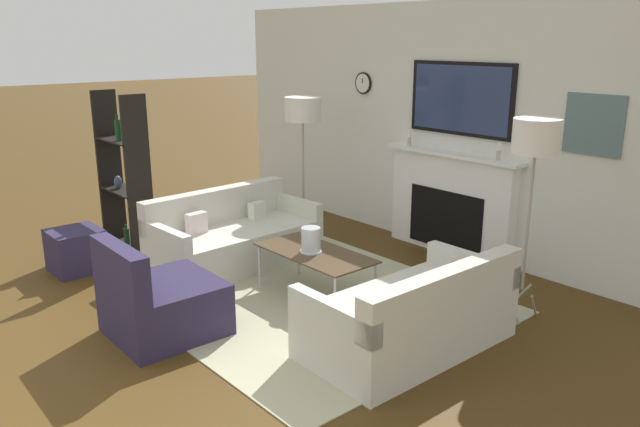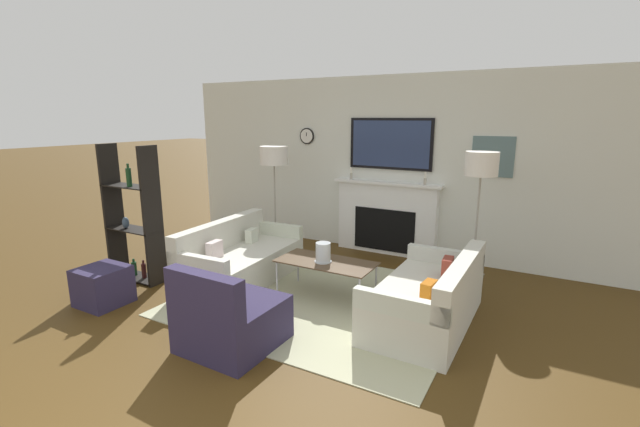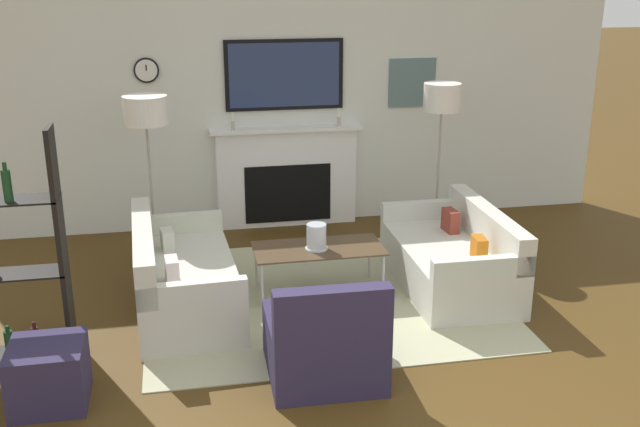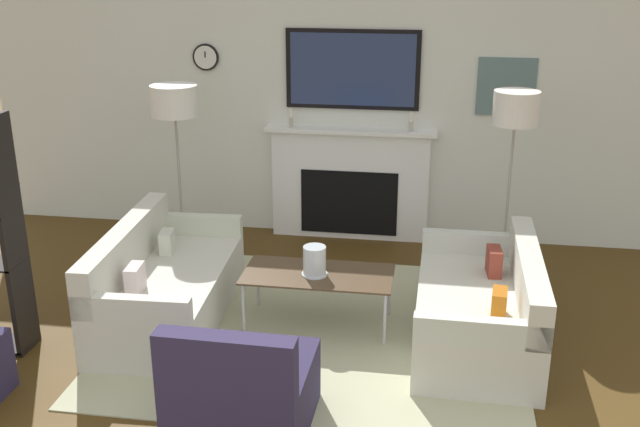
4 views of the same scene
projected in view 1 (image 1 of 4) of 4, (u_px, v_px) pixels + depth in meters
fireplace_wall at (460, 142)px, 6.71m from camera, size 7.48×0.28×2.70m
area_rug at (309, 299)px, 5.71m from camera, size 3.07×2.68×0.01m
couch_left at (233, 240)px, 6.53m from camera, size 0.91×1.78×0.77m
couch_right at (412, 317)px, 4.74m from camera, size 0.88×1.65×0.73m
armchair at (160, 303)px, 4.97m from camera, size 0.81×0.84×0.82m
coffee_table at (315, 255)px, 5.66m from camera, size 1.15×0.56×0.44m
hurricane_candle at (311, 241)px, 5.63m from camera, size 0.20×0.20×0.23m
floor_lamp_left at (303, 111)px, 7.09m from camera, size 0.42×0.42×1.67m
floor_lamp_right at (536, 139)px, 4.94m from camera, size 0.38×0.38×1.71m
shelf_unit at (124, 178)px, 6.88m from camera, size 0.80×0.28×1.76m
ottoman at (76, 250)px, 6.38m from camera, size 0.49×0.49×0.43m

